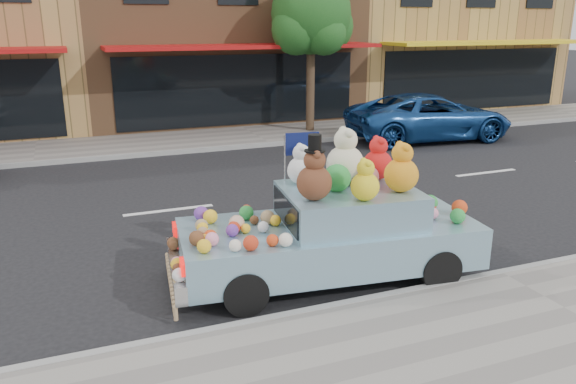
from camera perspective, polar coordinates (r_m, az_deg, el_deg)
name	(u,v)px	position (r m, az deg, el deg)	size (l,w,h in m)	color
ground	(345,190)	(12.84, 5.80, 0.24)	(120.00, 120.00, 0.00)	black
far_sidewalk	(255,136)	(18.66, -3.42, 5.74)	(60.00, 3.00, 0.12)	gray
near_kerb	(500,275)	(8.97, 20.75, -7.89)	(60.00, 0.12, 0.13)	gray
far_kerb	(270,144)	(17.27, -1.84, 4.87)	(60.00, 0.12, 0.13)	gray
storefront_mid	(210,22)	(23.57, -7.98, 16.69)	(10.00, 9.80, 7.30)	#8E603C
storefront_right	(421,22)	(27.75, 13.37, 16.42)	(10.00, 9.80, 7.30)	#AA8647
street_tree	(311,21)	(19.09, 2.38, 16.98)	(3.00, 2.70, 5.22)	#38281C
car_blue	(429,117)	(18.75, 14.16, 7.42)	(2.45, 5.31, 1.48)	navy
art_car	(332,227)	(8.22, 4.50, -3.54)	(4.65, 2.25, 2.25)	black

